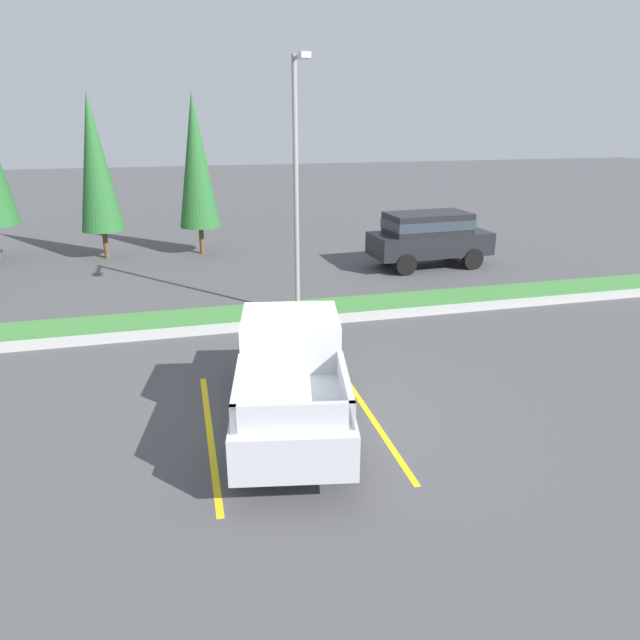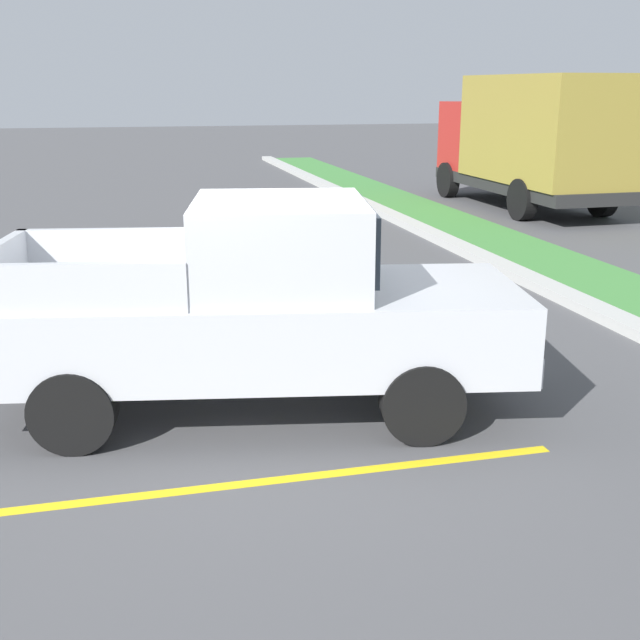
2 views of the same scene
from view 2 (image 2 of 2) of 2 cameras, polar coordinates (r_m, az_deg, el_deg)
The scene contains 5 objects.
ground_plane at distance 8.26m, azimuth -2.93°, elevation -5.90°, with size 120.00×120.00×0.00m, color #4C4C4F.
parking_line_near at distance 9.56m, azimuth -6.34°, elevation -2.82°, with size 0.12×4.80×0.01m, color yellow.
parking_line_far at distance 6.74m, azimuth -2.61°, elevation -11.24°, with size 0.12×4.80×0.01m, color yellow.
pickup_truck_main at distance 7.79m, azimuth -4.62°, elevation 0.76°, with size 2.81×5.48×2.10m.
cargo_truck_distant at distance 21.92m, azimuth 14.89°, elevation 12.43°, with size 6.83×2.58×3.40m.
Camera 2 is at (7.51, -1.45, 3.12)m, focal length 44.99 mm.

